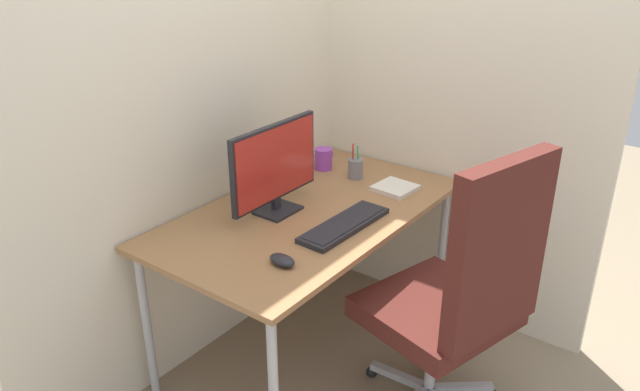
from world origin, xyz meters
TOP-DOWN VIEW (x-y plane):
  - ground_plane at (0.00, 0.00)m, footprint 8.00×8.00m
  - wall_back at (0.00, 0.42)m, footprint 2.40×0.04m
  - wall_side_right at (0.73, -0.14)m, footprint 0.04×1.79m
  - desk at (0.00, 0.00)m, footprint 1.39×0.79m
  - office_chair at (-0.02, -0.73)m, footprint 0.63×0.63m
  - monitor at (-0.09, 0.11)m, footprint 0.50×0.14m
  - keyboard at (-0.04, -0.21)m, footprint 0.46×0.15m
  - mouse at (-0.42, -0.20)m, footprint 0.07×0.12m
  - pen_holder at (0.42, 0.04)m, footprint 0.07×0.07m
  - notebook at (0.41, -0.19)m, footprint 0.18×0.18m
  - coffee_mug at (0.43, 0.24)m, footprint 0.12×0.09m

SIDE VIEW (x-z plane):
  - ground_plane at x=0.00m, z-range 0.00..0.00m
  - office_chair at x=-0.02m, z-range 0.03..1.19m
  - desk at x=0.00m, z-range 0.30..1.02m
  - notebook at x=0.41m, z-range 0.72..0.74m
  - keyboard at x=-0.04m, z-range 0.72..0.74m
  - mouse at x=-0.42m, z-range 0.72..0.76m
  - pen_holder at x=0.42m, z-range 0.68..0.86m
  - coffee_mug at x=0.43m, z-range 0.72..0.83m
  - monitor at x=-0.09m, z-range 0.73..1.12m
  - wall_back at x=0.00m, z-range 0.00..2.80m
  - wall_side_right at x=0.73m, z-range 0.00..2.80m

